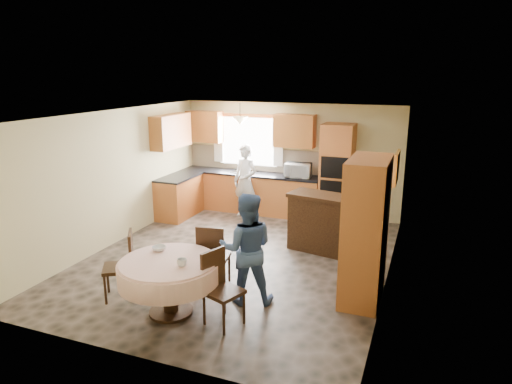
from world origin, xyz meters
The scene contains 36 objects.
floor centered at (0.00, 0.00, 0.00)m, with size 5.00×6.00×0.01m, color brown.
ceiling centered at (0.00, 0.00, 2.50)m, with size 5.00×6.00×0.01m, color white.
wall_back centered at (0.00, 3.00, 1.25)m, with size 5.00×0.02×2.50m, color tan.
wall_front centered at (0.00, -3.00, 1.25)m, with size 5.00×0.02×2.50m, color tan.
wall_left centered at (-2.50, 0.00, 1.25)m, with size 0.02×6.00×2.50m, color tan.
wall_right centered at (2.50, 0.00, 1.25)m, with size 0.02×6.00×2.50m, color tan.
window centered at (-1.00, 2.98, 1.60)m, with size 1.40×0.03×1.10m, color white.
curtain_left centered at (-1.75, 2.93, 1.65)m, with size 0.22×0.02×1.15m, color white.
curtain_right centered at (-0.25, 2.93, 1.65)m, with size 0.22×0.02×1.15m, color white.
base_cab_back centered at (-0.85, 2.70, 0.44)m, with size 3.30×0.60×0.88m, color orange.
counter_back centered at (-0.85, 2.70, 0.90)m, with size 3.30×0.64×0.04m, color black.
base_cab_left centered at (-2.20, 1.80, 0.44)m, with size 0.60×1.20×0.88m, color orange.
counter_left centered at (-2.20, 1.80, 0.90)m, with size 0.64×1.20×0.04m, color black.
backsplash centered at (-0.85, 2.99, 1.18)m, with size 3.30×0.02×0.55m, color beige.
wall_cab_left centered at (-2.05, 2.83, 1.91)m, with size 0.85×0.33×0.72m, color #AA572A.
wall_cab_right centered at (0.15, 2.83, 1.91)m, with size 0.90×0.33×0.72m, color #AA572A.
wall_cab_side centered at (-2.33, 1.80, 1.91)m, with size 0.33×1.20×0.72m, color #AA572A.
oven_tower centered at (1.15, 2.69, 1.06)m, with size 0.66×0.62×2.12m, color orange.
oven_upper centered at (1.15, 2.38, 1.25)m, with size 0.56×0.01×0.45m, color black.
oven_lower centered at (1.15, 2.38, 0.75)m, with size 0.56×0.01×0.45m, color black.
pendant centered at (-1.00, 2.50, 2.12)m, with size 0.36×0.36×0.18m, color beige.
sideboard centered at (1.35, 0.91, 0.49)m, with size 1.38×0.57×0.99m, color #39230F.
space_heater centered at (1.78, 1.02, 0.26)m, with size 0.38×0.27×0.52m, color black.
cupboard centered at (2.22, -0.62, 1.02)m, with size 0.54×1.07×2.05m, color orange.
dining_table centered at (-0.12, -2.00, 0.60)m, with size 1.34×1.34×0.77m.
chair_left centered at (-0.98, -1.83, 0.54)m, with size 0.59×0.59×0.98m.
chair_back centered at (0.08, -1.14, 0.56)m, with size 0.51×0.51×1.01m.
chair_right centered at (0.60, -1.97, 0.54)m, with size 0.55×0.55×0.97m.
framed_picture centered at (2.47, 0.90, 1.64)m, with size 0.06×0.64×0.53m.
microwave centered at (0.30, 2.65, 1.08)m, with size 0.56×0.38×0.31m, color silver.
person_sink centered at (-0.80, 2.30, 0.81)m, with size 0.59×0.39×1.63m, color silver.
person_dining centered at (0.71, -1.32, 0.79)m, with size 0.77×0.60×1.59m, color #3C5683.
bowl_sideboard centered at (1.06, 0.91, 1.01)m, with size 0.21×0.21×0.05m, color #B2B2B2.
bottle_sideboard centered at (1.67, 0.91, 1.12)m, with size 0.10×0.10×0.27m, color silver.
cup_table centered at (0.14, -2.10, 0.82)m, with size 0.13×0.13×0.10m, color #B2B2B2.
bowl_table centered at (-0.43, -1.75, 0.79)m, with size 0.19×0.19×0.06m, color #B2B2B2.
Camera 1 is at (2.95, -6.78, 3.18)m, focal length 32.00 mm.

